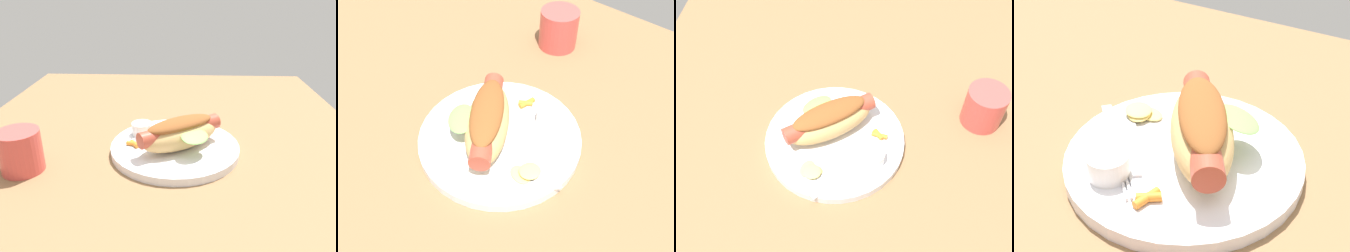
% 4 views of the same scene
% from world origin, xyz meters
% --- Properties ---
extents(ground_plane, '(1.20, 0.90, 0.02)m').
position_xyz_m(ground_plane, '(0.00, 0.00, -0.01)').
color(ground_plane, olive).
extents(plate, '(0.26, 0.26, 0.02)m').
position_xyz_m(plate, '(0.02, -0.03, 0.01)').
color(plate, white).
rests_on(plate, ground_plane).
extents(hot_dog, '(0.15, 0.18, 0.06)m').
position_xyz_m(hot_dog, '(0.01, -0.04, 0.05)').
color(hot_dog, tan).
rests_on(hot_dog, plate).
extents(sauce_ramekin, '(0.04, 0.04, 0.03)m').
position_xyz_m(sauce_ramekin, '(0.07, 0.04, 0.03)').
color(sauce_ramekin, white).
rests_on(sauce_ramekin, plate).
extents(fork, '(0.13, 0.12, 0.00)m').
position_xyz_m(fork, '(0.09, 0.00, 0.02)').
color(fork, silver).
rests_on(fork, plate).
extents(knife, '(0.10, 0.11, 0.00)m').
position_xyz_m(knife, '(0.09, -0.02, 0.02)').
color(knife, silver).
rests_on(knife, plate).
extents(chips_pile, '(0.05, 0.05, 0.01)m').
position_xyz_m(chips_pile, '(0.10, -0.06, 0.02)').
color(chips_pile, '#E8CE6D').
rests_on(chips_pile, plate).
extents(carrot_garnish, '(0.02, 0.03, 0.01)m').
position_xyz_m(carrot_garnish, '(0.01, 0.05, 0.02)').
color(carrot_garnish, orange).
rests_on(carrot_garnish, plate).
extents(drinking_cup, '(0.08, 0.08, 0.08)m').
position_xyz_m(drinking_cup, '(-0.06, 0.25, 0.04)').
color(drinking_cup, '#D84C47').
rests_on(drinking_cup, ground_plane).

